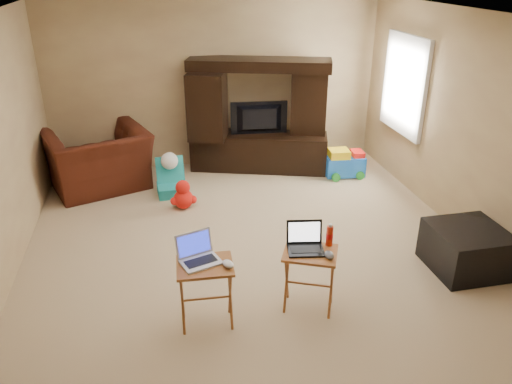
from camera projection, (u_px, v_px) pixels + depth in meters
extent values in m
plane|color=#D0B590|center=(252.00, 249.00, 5.64)|extent=(5.50, 5.50, 0.00)
plane|color=silver|center=(252.00, 16.00, 4.58)|extent=(5.50, 5.50, 0.00)
plane|color=tan|center=(216.00, 85.00, 7.55)|extent=(5.00, 0.00, 5.00)
plane|color=tan|center=(353.00, 313.00, 2.67)|extent=(5.00, 0.00, 5.00)
plane|color=tan|center=(471.00, 129.00, 5.57)|extent=(0.00, 5.50, 5.50)
plane|color=white|center=(406.00, 85.00, 6.88)|extent=(0.00, 1.20, 1.20)
cube|color=white|center=(404.00, 85.00, 6.88)|extent=(0.06, 1.14, 1.34)
cube|color=black|center=(259.00, 116.00, 7.45)|extent=(2.12, 1.11, 1.69)
imported|color=black|center=(260.00, 119.00, 7.43)|extent=(0.86, 0.18, 0.49)
imported|color=#4C1A10|center=(99.00, 160.00, 6.97)|extent=(1.61, 1.51, 0.84)
cube|color=black|center=(467.00, 249.00, 5.19)|extent=(0.72, 0.72, 0.46)
cube|color=brown|center=(206.00, 295.00, 4.35)|extent=(0.50, 0.41, 0.62)
cube|color=#A05326|center=(309.00, 280.00, 4.55)|extent=(0.58, 0.54, 0.61)
cube|color=#BCBCC1|center=(200.00, 251.00, 4.19)|extent=(0.39, 0.36, 0.24)
cube|color=black|center=(306.00, 239.00, 4.38)|extent=(0.36, 0.31, 0.24)
ellipsoid|color=silver|center=(228.00, 264.00, 4.18)|extent=(0.12, 0.15, 0.05)
ellipsoid|color=#3F4044|center=(329.00, 255.00, 4.33)|extent=(0.09, 0.13, 0.05)
cylinder|color=red|center=(330.00, 236.00, 4.49)|extent=(0.06, 0.06, 0.19)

